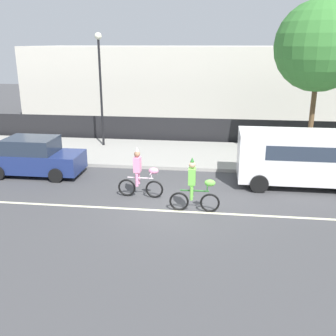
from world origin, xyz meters
name	(u,v)px	position (x,y,z in m)	size (l,w,h in m)	color
ground_plane	(177,206)	(0.00, 0.00, 0.00)	(80.00, 80.00, 0.00)	#424244
road_centre_line	(175,211)	(0.00, -0.50, 0.00)	(36.00, 0.14, 0.01)	beige
sidewalk_curb	(190,154)	(0.00, 6.50, 0.07)	(60.00, 5.00, 0.15)	#9E9B93
fence_line	(194,130)	(0.00, 9.40, 0.70)	(40.00, 0.08, 1.40)	black
building_backdrop	(217,82)	(1.18, 18.00, 2.64)	(28.00, 8.00, 5.27)	beige
parade_cyclist_pink	(141,176)	(-1.42, 0.66, 0.84)	(1.72, 0.50, 1.92)	black
parade_cyclist_lime	(195,188)	(0.65, -0.41, 0.84)	(1.72, 0.50, 1.92)	black
parked_van_white	(304,155)	(4.76, 2.70, 1.28)	(5.00, 2.22, 2.18)	white
parked_car_navy	(34,157)	(-6.51, 2.66, 0.78)	(4.10, 1.92, 1.64)	navy
street_lamp_post	(100,73)	(-4.85, 7.52, 3.99)	(0.36, 0.36, 5.86)	black
street_tree_near_lamp	(320,46)	(5.81, 6.73, 5.35)	(4.14, 4.14, 7.28)	brown
pedestrian_onlooker	(279,147)	(4.09, 4.87, 1.01)	(0.32, 0.20, 1.62)	#33333D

